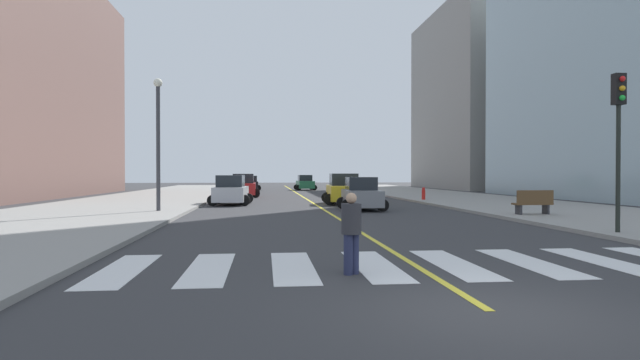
{
  "coord_description": "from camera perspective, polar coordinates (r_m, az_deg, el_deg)",
  "views": [
    {
      "loc": [
        -3.31,
        -7.41,
        2.04
      ],
      "look_at": [
        0.62,
        29.8,
        1.57
      ],
      "focal_mm": 29.49,
      "sensor_mm": 36.0,
      "label": 1
    }
  ],
  "objects": [
    {
      "name": "crosswalk_paint",
      "position": [
        12.05,
        10.13,
        -9.01
      ],
      "size": [
        13.5,
        4.0,
        0.01
      ],
      "color": "silver",
      "rests_on": "ground"
    },
    {
      "name": "sidewalk_kerb_west",
      "position": [
        28.88,
        -23.98,
        -3.25
      ],
      "size": [
        10.0,
        120.0,
        0.15
      ],
      "primitive_type": "cube",
      "color": "gray",
      "rests_on": "ground"
    },
    {
      "name": "car_red_third",
      "position": [
        45.62,
        -8.3,
        -0.67
      ],
      "size": [
        2.84,
        4.53,
        2.01
      ],
      "rotation": [
        0.0,
        0.0,
        0.01
      ],
      "color": "red",
      "rests_on": "ground"
    },
    {
      "name": "pedestrian_crossing",
      "position": [
        10.66,
        3.42,
        -5.37
      ],
      "size": [
        0.41,
        0.41,
        1.65
      ],
      "rotation": [
        0.0,
        0.0,
        3.74
      ],
      "color": "#232847",
      "rests_on": "ground"
    },
    {
      "name": "ground_plane",
      "position": [
        8.37,
        17.99,
        -13.42
      ],
      "size": [
        220.0,
        220.0,
        0.0
      ],
      "primitive_type": "plane",
      "color": "#333335"
    },
    {
      "name": "street_lamp",
      "position": [
        27.93,
        -17.16,
        5.02
      ],
      "size": [
        0.44,
        0.44,
        6.7
      ],
      "color": "#38383D",
      "rests_on": "sidewalk_kerb_west"
    },
    {
      "name": "car_green_sixth",
      "position": [
        64.48,
        -1.62,
        -0.33
      ],
      "size": [
        2.7,
        4.23,
        1.86
      ],
      "rotation": [
        0.0,
        0.0,
        3.18
      ],
      "color": "#236B42",
      "rests_on": "ground"
    },
    {
      "name": "park_bench",
      "position": [
        26.16,
        22.13,
        -2.3
      ],
      "size": [
        1.82,
        0.64,
        1.12
      ],
      "rotation": [
        0.0,
        0.0,
        1.61
      ],
      "color": "brown",
      "rests_on": "sidewalk_kerb_east"
    },
    {
      "name": "lane_divider_paint",
      "position": [
        47.57,
        -2.03,
        -1.74
      ],
      "size": [
        0.16,
        80.0,
        0.01
      ],
      "primitive_type": "cube",
      "color": "yellow",
      "rests_on": "ground"
    },
    {
      "name": "car_gray_fifth",
      "position": [
        29.43,
        4.52,
        -1.59
      ],
      "size": [
        2.67,
        4.18,
        1.84
      ],
      "rotation": [
        0.0,
        0.0,
        3.1
      ],
      "color": "slate",
      "rests_on": "ground"
    },
    {
      "name": "sidewalk_kerb_east",
      "position": [
        31.55,
        23.46,
        -2.91
      ],
      "size": [
        10.0,
        120.0,
        0.15
      ],
      "primitive_type": "cube",
      "color": "gray",
      "rests_on": "ground"
    },
    {
      "name": "traffic_light_near_corner",
      "position": [
        19.44,
        29.68,
        5.56
      ],
      "size": [
        0.36,
        0.41,
        5.09
      ],
      "rotation": [
        0.0,
        0.0,
        3.14
      ],
      "color": "black",
      "rests_on": "sidewalk_kerb_east"
    },
    {
      "name": "fire_hydrant",
      "position": [
        38.71,
        11.17,
        -1.46
      ],
      "size": [
        0.26,
        0.26,
        0.89
      ],
      "color": "red",
      "rests_on": "sidewalk_kerb_east"
    },
    {
      "name": "car_silver_fourth",
      "position": [
        34.64,
        -9.64,
        -1.18
      ],
      "size": [
        2.82,
        4.4,
        1.93
      ],
      "rotation": [
        0.0,
        0.0,
        -0.05
      ],
      "color": "#B7B7BC",
      "rests_on": "ground"
    },
    {
      "name": "parking_garage_concrete",
      "position": [
        76.97,
        18.89,
        8.16
      ],
      "size": [
        18.0,
        24.0,
        24.13
      ],
      "primitive_type": "cube",
      "color": "gray",
      "rests_on": "ground"
    },
    {
      "name": "car_yellow_second",
      "position": [
        35.09,
        2.6,
        -1.06
      ],
      "size": [
        2.99,
        4.65,
        2.04
      ],
      "rotation": [
        0.0,
        0.0,
        3.09
      ],
      "color": "gold",
      "rests_on": "ground"
    },
    {
      "name": "car_black_nearest",
      "position": [
        63.41,
        -7.53,
        -0.39
      ],
      "size": [
        2.5,
        3.98,
        1.77
      ],
      "rotation": [
        0.0,
        0.0,
        0.01
      ],
      "color": "black",
      "rests_on": "ground"
    }
  ]
}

